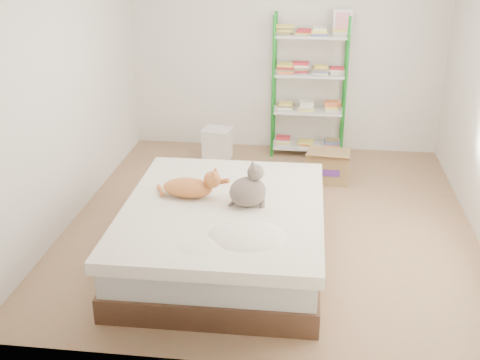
% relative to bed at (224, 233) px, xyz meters
% --- Properties ---
extents(room, '(3.81, 4.21, 2.61)m').
position_rel_bed_xyz_m(room, '(0.34, 0.81, 1.04)').
color(room, '#8B7952').
rests_on(room, ground).
extents(bed, '(1.64, 2.05, 0.52)m').
position_rel_bed_xyz_m(bed, '(0.00, 0.00, 0.00)').
color(bed, '#492B1F').
rests_on(bed, ground).
extents(orange_cat, '(0.51, 0.29, 0.20)m').
position_rel_bed_xyz_m(orange_cat, '(-0.32, 0.13, 0.36)').
color(orange_cat, '#D38B39').
rests_on(orange_cat, bed).
extents(grey_cat, '(0.38, 0.34, 0.37)m').
position_rel_bed_xyz_m(grey_cat, '(0.20, 0.01, 0.44)').
color(grey_cat, '#6D5D52').
rests_on(grey_cat, bed).
extents(shelf_unit, '(0.90, 0.36, 1.74)m').
position_rel_bed_xyz_m(shelf_unit, '(0.64, 2.69, 0.60)').
color(shelf_unit, '#1A8725').
rests_on(shelf_unit, ground).
extents(cardboard_box, '(0.50, 0.48, 0.38)m').
position_rel_bed_xyz_m(cardboard_box, '(0.89, 1.87, -0.09)').
color(cardboard_box, olive).
rests_on(cardboard_box, ground).
extents(white_bin, '(0.38, 0.35, 0.39)m').
position_rel_bed_xyz_m(white_bin, '(-0.43, 2.35, -0.06)').
color(white_bin, silver).
rests_on(white_bin, ground).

